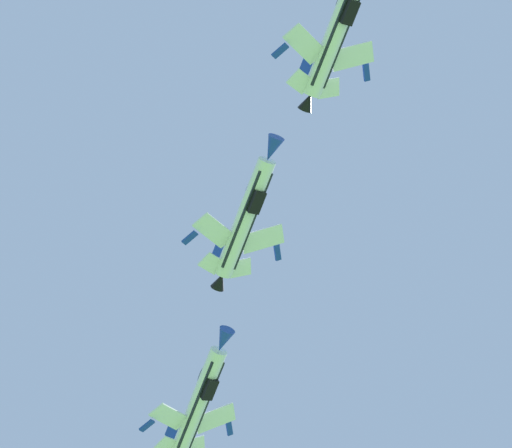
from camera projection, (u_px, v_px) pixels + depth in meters
name	position (u px, v px, depth m)	size (l,w,h in m)	color
fighter_jet_lead	(337.00, 29.00, 106.59)	(9.45, 15.68, 5.24)	white
fighter_jet_left_wing	(246.00, 215.00, 112.42)	(9.63, 15.68, 5.09)	white
fighter_jet_right_wing	(199.00, 400.00, 117.96)	(9.32, 15.68, 5.34)	white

